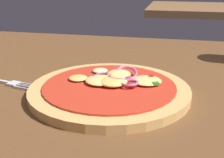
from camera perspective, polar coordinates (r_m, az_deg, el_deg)
dining_table at (r=0.48m, az=6.01°, el=-6.35°), size 1.10×0.95×0.04m
pizza at (r=0.49m, az=-0.38°, el=-1.85°), size 0.26×0.26×0.03m
fork at (r=0.58m, az=-20.83°, el=-0.40°), size 0.18×0.05×0.01m
background_table at (r=1.90m, az=17.21°, el=12.66°), size 0.65×0.55×0.04m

